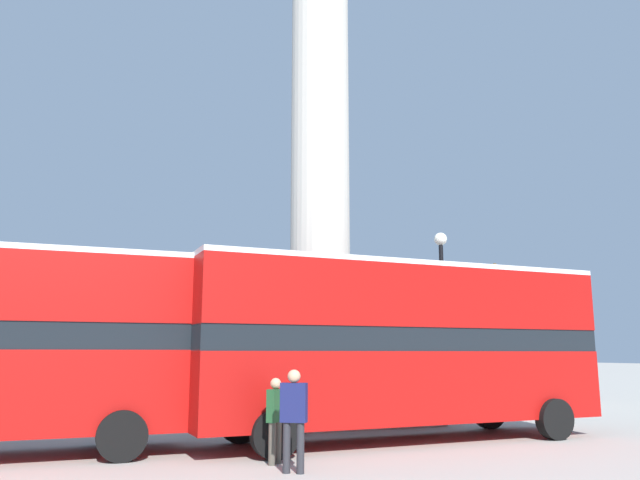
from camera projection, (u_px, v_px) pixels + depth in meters
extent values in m
plane|color=#ADA89E|center=(320.00, 420.00, 20.03)|extent=(200.00, 200.00, 0.00)
cube|color=beige|center=(320.00, 400.00, 20.14)|extent=(5.89, 5.89, 1.26)
cube|color=beige|center=(320.00, 360.00, 20.37)|extent=(4.24, 4.24, 1.26)
cube|color=beige|center=(320.00, 321.00, 20.60)|extent=(2.59, 2.59, 1.26)
cylinder|color=beige|center=(320.00, 83.00, 22.10)|extent=(2.02, 2.02, 15.51)
cube|color=#A80F0C|center=(399.00, 385.00, 15.34)|extent=(10.67, 3.29, 1.66)
cube|color=black|center=(398.00, 340.00, 15.54)|extent=(10.67, 3.24, 0.55)
cube|color=#A80F0C|center=(397.00, 300.00, 15.72)|extent=(10.67, 3.29, 1.47)
cube|color=silver|center=(397.00, 268.00, 15.86)|extent=(10.67, 3.29, 0.12)
cylinder|color=black|center=(489.00, 411.00, 17.79)|extent=(1.02, 0.37, 1.00)
cylinder|color=black|center=(555.00, 419.00, 15.49)|extent=(1.02, 0.37, 1.00)
cylinder|color=black|center=(240.00, 422.00, 14.90)|extent=(1.02, 0.37, 1.00)
cylinder|color=black|center=(275.00, 434.00, 12.60)|extent=(1.02, 0.37, 1.00)
cylinder|color=black|center=(115.00, 422.00, 14.73)|extent=(1.01, 0.33, 1.00)
cylinder|color=black|center=(122.00, 436.00, 12.35)|extent=(1.01, 0.33, 1.00)
cube|color=beige|center=(500.00, 367.00, 28.81)|extent=(3.53, 2.72, 3.00)
ellipsoid|color=brown|center=(496.00, 299.00, 29.37)|extent=(2.38, 1.30, 1.03)
cone|color=brown|center=(517.00, 289.00, 29.68)|extent=(1.05, 0.68, 1.08)
cylinder|color=brown|center=(495.00, 278.00, 29.54)|extent=(0.36, 0.36, 0.90)
sphere|color=brown|center=(495.00, 266.00, 29.65)|extent=(0.28, 0.28, 0.28)
cylinder|color=brown|center=(509.00, 322.00, 29.60)|extent=(0.20, 0.20, 1.13)
cylinder|color=brown|center=(515.00, 322.00, 29.06)|extent=(0.20, 0.20, 1.13)
cylinder|color=brown|center=(480.00, 322.00, 29.30)|extent=(0.20, 0.20, 1.13)
cylinder|color=brown|center=(486.00, 321.00, 28.76)|extent=(0.20, 0.20, 1.13)
cylinder|color=black|center=(447.00, 416.00, 19.21)|extent=(0.31, 0.31, 0.40)
cylinder|color=black|center=(444.00, 332.00, 19.67)|extent=(0.14, 0.14, 5.55)
sphere|color=white|center=(441.00, 239.00, 20.21)|extent=(0.41, 0.41, 0.41)
cylinder|color=#28282D|center=(287.00, 448.00, 11.21)|extent=(0.14, 0.14, 0.88)
cylinder|color=#28282D|center=(300.00, 448.00, 11.16)|extent=(0.14, 0.14, 0.88)
cube|color=#191E51|center=(294.00, 403.00, 11.32)|extent=(0.51, 0.41, 0.70)
sphere|color=tan|center=(294.00, 376.00, 11.41)|extent=(0.24, 0.24, 0.24)
cylinder|color=#4C473D|center=(278.00, 442.00, 12.19)|extent=(0.14, 0.14, 0.79)
cylinder|color=#4C473D|center=(272.00, 444.00, 11.98)|extent=(0.14, 0.14, 0.79)
cube|color=#1E4C28|center=(275.00, 405.00, 12.21)|extent=(0.42, 0.42, 0.63)
sphere|color=tan|center=(276.00, 383.00, 12.29)|extent=(0.21, 0.21, 0.21)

